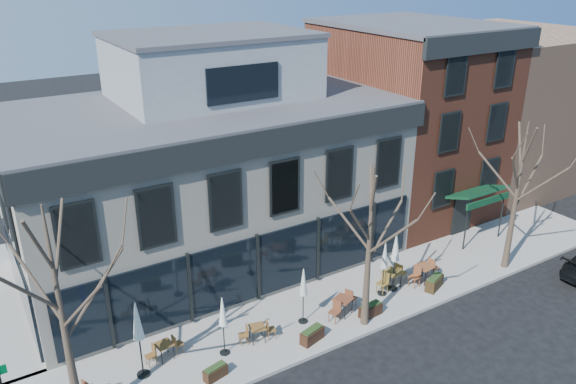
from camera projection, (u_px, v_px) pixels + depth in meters
ground at (258, 303)px, 25.42m from camera, size 120.00×120.00×0.00m
sidewalk_front at (344, 303)px, 25.29m from camera, size 33.50×4.70×0.15m
corner_building at (207, 172)px, 27.62m from camera, size 18.39×10.39×11.10m
red_brick_building at (406, 118)px, 33.50m from camera, size 8.20×11.78×11.18m
bg_building at (501, 104)px, 39.41m from camera, size 12.00×12.00×10.00m
tree_corner at (63, 318)px, 17.15m from camera, size 3.93×3.98×7.92m
tree_mid at (369, 247)px, 22.37m from camera, size 3.50×3.55×7.04m
tree_right at (517, 195)px, 26.67m from camera, size 3.72×3.77×7.48m
cafe_set_1 at (164, 349)px, 21.50m from camera, size 1.60×0.70×0.83m
cafe_set_2 at (257, 332)px, 22.51m from camera, size 1.60×0.75×0.82m
cafe_set_3 at (343, 304)px, 24.18m from camera, size 1.85×1.08×0.95m
cafe_set_4 at (392, 277)px, 26.18m from camera, size 1.97×0.91×1.01m
cafe_set_5 at (424, 272)px, 26.66m from camera, size 1.95×0.86×1.01m
umbrella_0 at (137, 325)px, 19.94m from camera, size 0.51×0.51×3.16m
umbrella_1 at (223, 315)px, 21.26m from camera, size 0.41×0.41×2.54m
umbrella_2 at (303, 285)px, 23.15m from camera, size 0.41×0.41×2.58m
umbrella_3 at (385, 258)px, 25.11m from camera, size 0.42×0.42×2.65m
umbrella_4 at (396, 249)px, 25.40m from camera, size 0.48×0.48×2.97m
planter_0 at (215, 372)px, 20.57m from camera, size 0.97×0.56×0.51m
planter_1 at (312, 335)px, 22.54m from camera, size 1.13×0.68×0.59m
planter_2 at (370, 310)px, 24.16m from camera, size 1.07×0.48×0.59m
planter_3 at (434, 282)px, 26.15m from camera, size 1.22×0.84×0.63m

